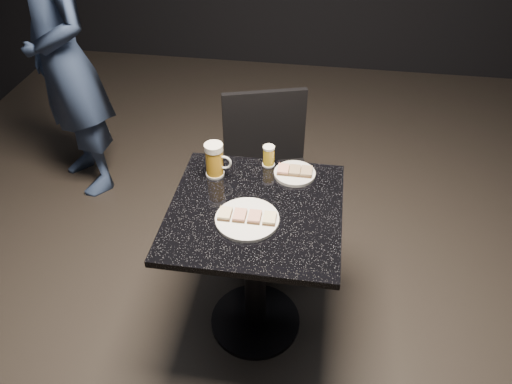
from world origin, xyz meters
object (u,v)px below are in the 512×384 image
Objects in this scene: plate_large at (247,219)px; plate_small at (295,174)px; table at (255,250)px; beer_tumbler at (269,156)px; chair at (268,168)px; patron at (63,58)px; beer_mug at (215,160)px.

plate_large is 0.36m from plate_small.
beer_tumbler reaches higher than table.
chair is at bearing 90.69° from plate_large.
beer_tumbler reaches higher than plate_small.
plate_large is at bearing -89.31° from chair.
beer_tumbler is (1.29, -0.69, -0.07)m from patron.
plate_large is at bearing -55.73° from beer_mug.
patron reaches higher than beer_tumbler.
beer_mug is 1.61× the size of beer_tumbler.
beer_mug reaches higher than plate_small.
patron is 2.32× the size of table.
chair is (-0.04, 0.31, -0.30)m from beer_tumbler.
beer_mug is (1.07, -0.80, -0.04)m from patron.
chair is (-0.03, 0.61, -0.00)m from table.
beer_mug reaches higher than chair.
beer_mug is (-0.34, -0.05, 0.07)m from plate_small.
beer_tumbler is at bearing 155.00° from plate_small.
chair is (0.18, 0.42, -0.33)m from beer_mug.
plate_large is 2.58× the size of beer_tumbler.
table is 0.84× the size of chair.
patron reaches higher than plate_large.
table is 0.42m from beer_tumbler.
plate_large is 1.39× the size of plate_small.
plate_small is 0.38m from table.
beer_mug reaches higher than plate_large.
beer_mug is at bearing 4.24° from patron.
plate_large is 1.65m from patron.
table is 4.75× the size of beer_mug.
plate_large is 0.15× the size of patron.
plate_small is 0.35m from beer_mug.
plate_small is at bearing 13.17° from patron.
table is (-0.14, -0.25, -0.25)m from plate_small.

